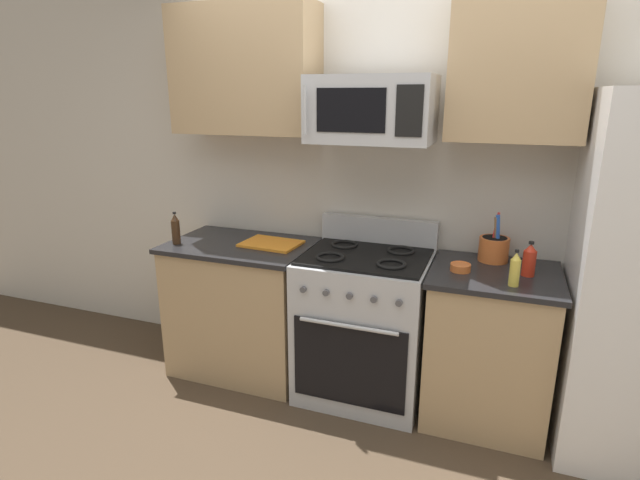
# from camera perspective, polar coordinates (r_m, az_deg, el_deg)

# --- Properties ---
(ground_plane) EXTENTS (16.00, 16.00, 0.00)m
(ground_plane) POSITION_cam_1_polar(r_m,az_deg,el_deg) (2.92, 1.23, -23.14)
(ground_plane) COLOR #473828
(wall_back) EXTENTS (8.00, 0.10, 2.60)m
(wall_back) POSITION_cam_1_polar(r_m,az_deg,el_deg) (3.29, 7.30, 6.51)
(wall_back) COLOR beige
(wall_back) RESTS_ON ground
(counter_left) EXTENTS (0.94, 0.65, 0.91)m
(counter_left) POSITION_cam_1_polar(r_m,az_deg,el_deg) (3.48, -8.80, -7.53)
(counter_left) COLOR tan
(counter_left) RESTS_ON ground
(range_oven) EXTENTS (0.76, 0.69, 1.09)m
(range_oven) POSITION_cam_1_polar(r_m,az_deg,el_deg) (3.18, 5.11, -9.49)
(range_oven) COLOR #B2B5BA
(range_oven) RESTS_ON ground
(counter_right) EXTENTS (0.70, 0.65, 0.91)m
(counter_right) POSITION_cam_1_polar(r_m,az_deg,el_deg) (3.10, 18.67, -11.39)
(counter_right) COLOR tan
(counter_right) RESTS_ON ground
(microwave) EXTENTS (0.69, 0.44, 0.37)m
(microwave) POSITION_cam_1_polar(r_m,az_deg,el_deg) (2.89, 5.92, 14.62)
(microwave) COLOR #B2B5BA
(upper_cabinets_left) EXTENTS (0.93, 0.34, 0.78)m
(upper_cabinets_left) POSITION_cam_1_polar(r_m,az_deg,el_deg) (3.35, -8.56, 18.59)
(upper_cabinets_left) COLOR tan
(upper_cabinets_right) EXTENTS (0.69, 0.34, 0.78)m
(upper_cabinets_right) POSITION_cam_1_polar(r_m,az_deg,el_deg) (2.95, 21.75, 18.01)
(upper_cabinets_right) COLOR tan
(utensil_crock) EXTENTS (0.17, 0.17, 0.29)m
(utensil_crock) POSITION_cam_1_polar(r_m,az_deg,el_deg) (3.09, 19.25, -0.87)
(utensil_crock) COLOR #D1662D
(utensil_crock) RESTS_ON counter_right
(cutting_board) EXTENTS (0.38, 0.29, 0.02)m
(cutting_board) POSITION_cam_1_polar(r_m,az_deg,el_deg) (3.27, -5.61, -0.41)
(cutting_board) COLOR orange
(cutting_board) RESTS_ON counter_left
(bottle_oil) EXTENTS (0.05, 0.05, 0.19)m
(bottle_oil) POSITION_cam_1_polar(r_m,az_deg,el_deg) (2.73, 21.39, -3.15)
(bottle_oil) COLOR gold
(bottle_oil) RESTS_ON counter_right
(bottle_hot_sauce) EXTENTS (0.07, 0.07, 0.19)m
(bottle_hot_sauce) POSITION_cam_1_polar(r_m,az_deg,el_deg) (2.90, 22.81, -2.14)
(bottle_hot_sauce) COLOR red
(bottle_hot_sauce) RESTS_ON counter_right
(bottle_soy) EXTENTS (0.05, 0.05, 0.21)m
(bottle_soy) POSITION_cam_1_polar(r_m,az_deg,el_deg) (3.39, -16.17, 1.20)
(bottle_soy) COLOR #382314
(bottle_soy) RESTS_ON counter_left
(prep_bowl) EXTENTS (0.11, 0.11, 0.04)m
(prep_bowl) POSITION_cam_1_polar(r_m,az_deg,el_deg) (2.87, 15.76, -3.00)
(prep_bowl) COLOR #D1662D
(prep_bowl) RESTS_ON counter_right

